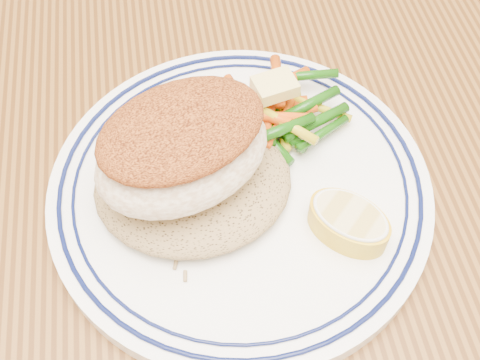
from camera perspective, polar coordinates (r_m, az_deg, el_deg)
name	(u,v)px	position (r m, az deg, el deg)	size (l,w,h in m)	color
dining_table	(203,291)	(0.49, -3.52, -10.49)	(1.50, 0.90, 0.75)	#4C2A0F
plate	(240,189)	(0.40, 0.00, -0.85)	(0.26, 0.26, 0.02)	white
rice_pilaf	(193,179)	(0.39, -4.51, 0.08)	(0.13, 0.11, 0.02)	olive
fish_fillet	(182,148)	(0.36, -5.49, 3.07)	(0.13, 0.12, 0.06)	white
vegetable_pile	(278,114)	(0.42, 3.62, 6.28)	(0.09, 0.09, 0.03)	#134A09
butter_pat	(275,86)	(0.41, 3.32, 8.87)	(0.03, 0.02, 0.01)	#EEDA74
lemon_wedge	(349,222)	(0.38, 10.26, -3.90)	(0.07, 0.07, 0.02)	yellow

